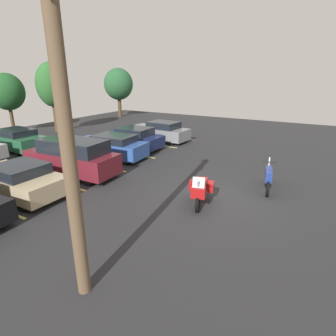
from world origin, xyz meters
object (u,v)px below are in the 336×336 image
(car_far_green, at_px, (15,139))
(utility_pole, at_px, (67,138))
(motorcycle_touring, at_px, (200,189))
(car_tan, at_px, (17,180))
(car_grey, at_px, (160,131))
(car_blue, at_px, (110,146))
(car_navy, at_px, (132,138))
(car_maroon, at_px, (72,157))
(motorcycle_second, at_px, (268,178))

(car_far_green, relative_size, utility_pole, 0.67)
(motorcycle_touring, height_order, car_tan, car_tan)
(utility_pole, bearing_deg, car_grey, 24.89)
(motorcycle_touring, bearing_deg, car_blue, 66.55)
(car_navy, distance_m, car_far_green, 7.85)
(car_tan, distance_m, car_far_green, 8.44)
(car_far_green, bearing_deg, car_maroon, -102.15)
(motorcycle_second, xyz_separation_m, utility_pole, (-8.37, 2.53, 3.11))
(car_maroon, relative_size, car_grey, 1.03)
(car_blue, bearing_deg, motorcycle_touring, -113.45)
(motorcycle_second, height_order, utility_pole, utility_pole)
(car_maroon, height_order, utility_pole, utility_pole)
(car_navy, xyz_separation_m, car_far_green, (-4.15, 6.67, -0.01))
(motorcycle_second, distance_m, car_maroon, 9.38)
(car_tan, relative_size, car_blue, 0.96)
(car_far_green, bearing_deg, car_grey, -44.29)
(car_maroon, bearing_deg, car_grey, 1.40)
(car_navy, relative_size, utility_pole, 0.61)
(car_far_green, bearing_deg, utility_pole, -117.38)
(car_far_green, bearing_deg, car_blue, -76.40)
(motorcycle_second, distance_m, car_far_green, 16.22)
(car_navy, bearing_deg, motorcycle_touring, -127.07)
(motorcycle_touring, distance_m, car_grey, 11.27)
(motorcycle_second, bearing_deg, car_navy, 73.32)
(motorcycle_second, height_order, car_blue, car_blue)
(car_navy, bearing_deg, car_grey, -6.69)
(car_blue, distance_m, car_navy, 2.50)
(car_blue, bearing_deg, utility_pole, -142.12)
(car_grey, bearing_deg, motorcycle_touring, -140.66)
(car_tan, bearing_deg, motorcycle_second, -57.33)
(motorcycle_touring, relative_size, car_tan, 0.45)
(car_navy, bearing_deg, car_blue, -175.68)
(motorcycle_touring, bearing_deg, car_maroon, 90.37)
(car_tan, height_order, car_grey, car_grey)
(car_navy, bearing_deg, utility_pole, -148.13)
(car_tan, xyz_separation_m, utility_pole, (-2.60, -6.47, 2.99))
(car_tan, bearing_deg, car_grey, 0.71)
(car_maroon, bearing_deg, utility_pole, -130.69)
(car_tan, distance_m, car_blue, 6.13)
(utility_pole, bearing_deg, motorcycle_second, -16.79)
(car_grey, bearing_deg, car_far_green, 135.71)
(motorcycle_second, xyz_separation_m, car_navy, (2.85, 9.50, 0.16))
(car_blue, xyz_separation_m, utility_pole, (-8.72, -6.79, 2.95))
(car_tan, height_order, car_blue, car_blue)
(motorcycle_second, bearing_deg, car_tan, 122.67)
(motorcycle_touring, relative_size, car_grey, 0.43)
(car_grey, distance_m, utility_pole, 16.00)
(motorcycle_second, xyz_separation_m, car_far_green, (-1.30, 16.17, 0.15))
(motorcycle_touring, bearing_deg, utility_pole, 174.60)
(car_blue, bearing_deg, car_navy, 4.32)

